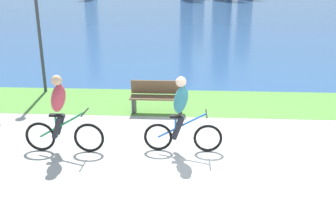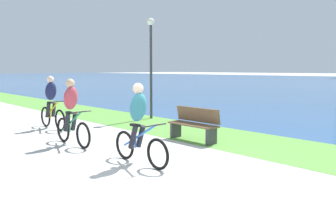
{
  "view_description": "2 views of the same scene",
  "coord_description": "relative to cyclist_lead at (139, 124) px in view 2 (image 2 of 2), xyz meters",
  "views": [
    {
      "loc": [
        -0.29,
        -7.21,
        3.46
      ],
      "look_at": [
        -0.78,
        0.72,
        0.82
      ],
      "focal_mm": 39.07,
      "sensor_mm": 36.0,
      "label": 1
    },
    {
      "loc": [
        4.85,
        -4.15,
        1.94
      ],
      "look_at": [
        -0.59,
        0.98,
        1.14
      ],
      "focal_mm": 35.87,
      "sensor_mm": 36.0,
      "label": 2
    }
  ],
  "objects": [
    {
      "name": "cyclist_lead",
      "position": [
        0.0,
        0.0,
        0.0
      ],
      "size": [
        1.69,
        0.52,
        1.66
      ],
      "color": "black",
      "rests_on": "ground"
    },
    {
      "name": "cyclist_distant_rear",
      "position": [
        -5.18,
        0.49,
        0.01
      ],
      "size": [
        1.76,
        0.52,
        1.72
      ],
      "color": "black",
      "rests_on": "ground"
    },
    {
      "name": "bench_near_path",
      "position": [
        -0.74,
        2.49,
        -0.38
      ],
      "size": [
        1.5,
        0.47,
        0.9
      ],
      "color": "brown",
      "rests_on": "ground"
    },
    {
      "name": "grass_strip_bayside",
      "position": [
        0.45,
        3.44,
        -0.83
      ],
      "size": [
        120.0,
        2.63,
        0.01
      ],
      "primitive_type": "cube",
      "color": "#59933D",
      "rests_on": "ground"
    },
    {
      "name": "lamppost_tall",
      "position": [
        -4.69,
        4.32,
        1.71
      ],
      "size": [
        0.28,
        0.28,
        3.89
      ],
      "color": "#38383D",
      "rests_on": "ground"
    },
    {
      "name": "ground_plane",
      "position": [
        0.45,
        -0.04,
        -0.83
      ],
      "size": [
        300.0,
        300.0,
        0.0
      ],
      "primitive_type": "plane",
      "color": "#B2AFA8"
    },
    {
      "name": "cyclist_trailing",
      "position": [
        -2.54,
        -0.17,
        0.01
      ],
      "size": [
        1.72,
        0.52,
        1.7
      ],
      "color": "black",
      "rests_on": "ground"
    }
  ]
}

